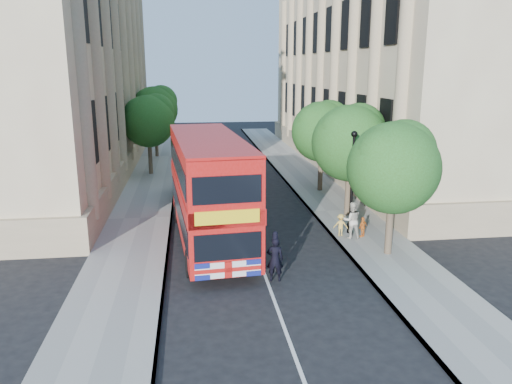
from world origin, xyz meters
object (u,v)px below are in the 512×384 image
object	(u,v)px
box_van	(191,179)
woman_pedestrian	(352,220)
police_constable	(275,259)
double_decker_bus	(209,187)
lamp_post	(352,187)

from	to	relation	value
box_van	woman_pedestrian	bearing A→B (deg)	-50.21
box_van	police_constable	bearing A→B (deg)	-76.73
double_decker_bus	woman_pedestrian	size ratio (longest dim) A/B	6.14
box_van	woman_pedestrian	world-z (taller)	box_van
box_van	woman_pedestrian	distance (m)	12.02
lamp_post	box_van	world-z (taller)	lamp_post
lamp_post	box_van	distance (m)	11.63
box_van	police_constable	distance (m)	13.83
box_van	woman_pedestrian	size ratio (longest dim) A/B	2.54
lamp_post	double_decker_bus	bearing A→B (deg)	-177.97
double_decker_bus	police_constable	world-z (taller)	double_decker_bus
double_decker_bus	box_van	xyz separation A→B (m)	(-0.85, 8.69, -1.51)
lamp_post	police_constable	distance (m)	7.04
double_decker_bus	woman_pedestrian	bearing A→B (deg)	-9.14
double_decker_bus	police_constable	bearing A→B (deg)	-68.38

